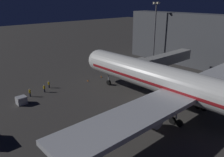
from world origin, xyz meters
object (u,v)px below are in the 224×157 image
baggage_container_near_belt (21,100)px  ground_crew_under_port_wing (49,84)px  apron_floodlight_mast (155,28)px  jet_bridge (161,61)px  ground_crew_near_nose_gear (44,88)px  traffic_cone_nose_starboard (88,80)px  traffic_cone_nose_port (101,76)px  ground_crew_by_belt_loader (30,92)px  airliner_at_gate (199,91)px

baggage_container_near_belt → ground_crew_under_port_wing: (-8.24, -4.34, 0.16)m
apron_floodlight_mast → ground_crew_under_port_wing: (37.20, -1.36, -9.96)m
jet_bridge → baggage_container_near_belt: 32.92m
ground_crew_near_nose_gear → ground_crew_under_port_wing: size_ratio=1.05×
apron_floodlight_mast → ground_crew_under_port_wing: bearing=-2.1°
apron_floodlight_mast → traffic_cone_nose_starboard: 29.68m
baggage_container_near_belt → traffic_cone_nose_port: baggage_container_near_belt is taller
jet_bridge → ground_crew_by_belt_loader: size_ratio=11.10×
ground_crew_under_port_wing → traffic_cone_nose_starboard: ground_crew_under_port_wing is taller
jet_bridge → apron_floodlight_mast: 20.62m
airliner_at_gate → ground_crew_under_port_wing: 33.11m
ground_crew_by_belt_loader → apron_floodlight_mast: bearing=-179.1°
jet_bridge → ground_crew_near_nose_gear: jet_bridge is taller
airliner_at_gate → traffic_cone_nose_port: size_ratio=107.00×
airliner_at_gate → baggage_container_near_belt: airliner_at_gate is taller
ground_crew_under_port_wing → jet_bridge: bearing=146.6°
traffic_cone_nose_starboard → jet_bridge: bearing=136.5°
airliner_at_gate → ground_crew_by_belt_loader: 33.68m
apron_floodlight_mast → ground_crew_by_belt_loader: 43.81m
airliner_at_gate → traffic_cone_nose_starboard: bearing=-85.5°
airliner_at_gate → traffic_cone_nose_starboard: airliner_at_gate is taller
jet_bridge → traffic_cone_nose_starboard: bearing=-43.5°
jet_bridge → ground_crew_near_nose_gear: size_ratio=11.26×
ground_crew_near_nose_gear → ground_crew_by_belt_loader: (3.44, 0.28, 0.02)m
airliner_at_gate → apron_floodlight_mast: size_ratio=3.12×
jet_bridge → traffic_cone_nose_starboard: size_ratio=36.47×
jet_bridge → apron_floodlight_mast: size_ratio=1.06×
jet_bridge → traffic_cone_nose_starboard: jet_bridge is taller
airliner_at_gate → apron_floodlight_mast: apron_floodlight_mast is taller
apron_floodlight_mast → airliner_at_gate: bearing=49.0°
airliner_at_gate → ground_crew_near_nose_gear: bearing=-64.6°
apron_floodlight_mast → baggage_container_near_belt: apron_floodlight_mast is taller
jet_bridge → apron_floodlight_mast: bearing=-137.2°
traffic_cone_nose_starboard → baggage_container_near_belt: bearing=6.1°
ground_crew_by_belt_loader → traffic_cone_nose_port: size_ratio=3.29×
apron_floodlight_mast → ground_crew_near_nose_gear: 40.46m
ground_crew_under_port_wing → traffic_cone_nose_starboard: bearing=165.6°
jet_bridge → airliner_at_gate: bearing=55.4°
jet_bridge → ground_crew_near_nose_gear: bearing=-28.1°
apron_floodlight_mast → ground_crew_by_belt_loader: bearing=0.9°
apron_floodlight_mast → baggage_container_near_belt: 46.64m
jet_bridge → baggage_container_near_belt: bearing=-18.9°
baggage_container_near_belt → ground_crew_near_nose_gear: 6.73m
airliner_at_gate → traffic_cone_nose_port: 28.76m
ground_crew_near_nose_gear → ground_crew_by_belt_loader: 3.45m
airliner_at_gate → baggage_container_near_belt: bearing=-52.9°
airliner_at_gate → apron_floodlight_mast: 39.23m
traffic_cone_nose_port → traffic_cone_nose_starboard: same height
ground_crew_under_port_wing → traffic_cone_nose_port: size_ratio=3.09×
ground_crew_under_port_wing → traffic_cone_nose_starboard: size_ratio=3.09×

